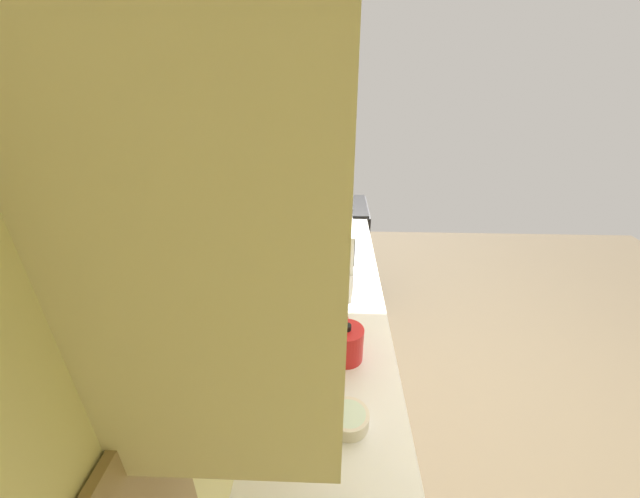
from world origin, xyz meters
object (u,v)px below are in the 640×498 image
object	(u,v)px
oven_range	(333,249)
microwave	(328,240)
kettle	(346,343)
bowl	(348,418)

from	to	relation	value
oven_range	microwave	bearing A→B (deg)	177.62
kettle	microwave	bearing A→B (deg)	5.86
bowl	kettle	xyz separation A→B (m)	(0.34, 0.00, 0.05)
bowl	kettle	bearing A→B (deg)	0.00
microwave	bowl	world-z (taller)	microwave
oven_range	kettle	distance (m)	2.03
oven_range	kettle	xyz separation A→B (m)	(-1.96, -0.05, 0.53)
oven_range	kettle	bearing A→B (deg)	-178.40
microwave	bowl	xyz separation A→B (m)	(-1.29, -0.10, -0.10)
oven_range	bowl	xyz separation A→B (m)	(-2.31, -0.05, 0.48)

